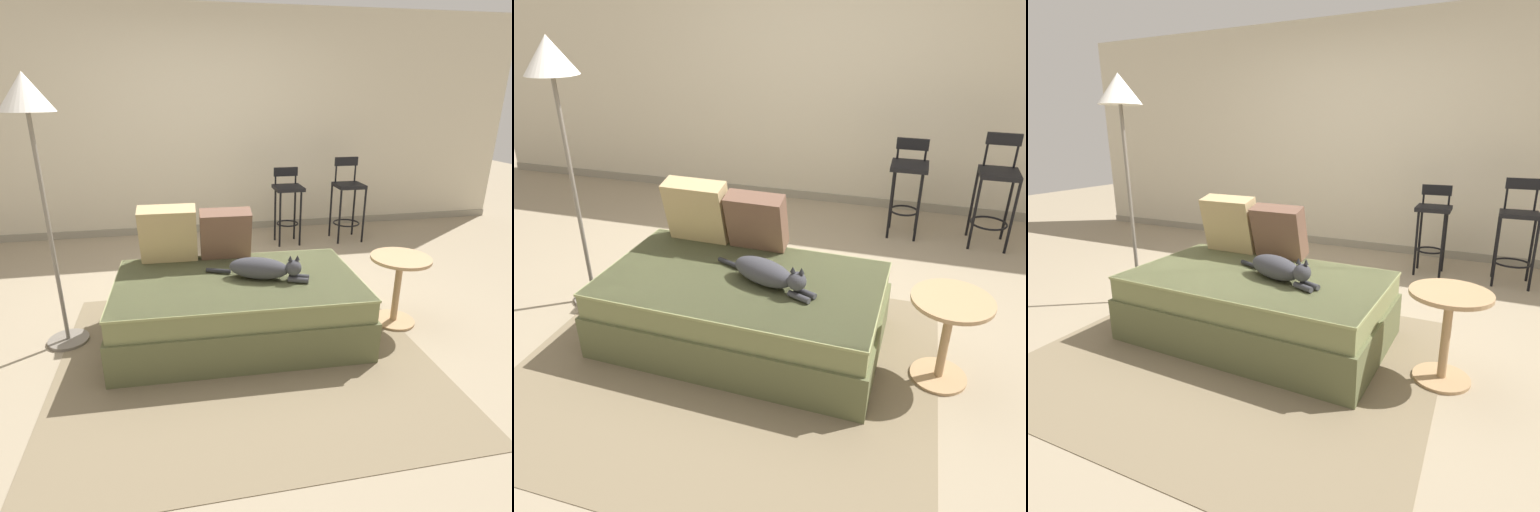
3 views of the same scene
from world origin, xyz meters
The scene contains 12 objects.
ground_plane centered at (0.00, 0.00, 0.00)m, with size 16.00×16.00×0.00m, color gray.
wall_back_panel centered at (0.00, 2.25, 1.30)m, with size 8.00×0.10×2.60m, color beige.
wall_baseboard_trim centered at (0.00, 2.20, 0.04)m, with size 8.00×0.02×0.09m, color gray.
area_rug centered at (0.00, -0.70, 0.00)m, with size 2.42×2.11×0.01m, color #75664C.
couch centered at (0.00, -0.40, 0.23)m, with size 1.75×1.06×0.45m.
throw_pillow_corner centered at (-0.46, 0.02, 0.67)m, with size 0.43×0.26×0.45m.
throw_pillow_middle centered at (-0.03, 0.00, 0.66)m, with size 0.39×0.25×0.41m.
cat centered at (0.17, -0.43, 0.53)m, with size 0.70×0.36×0.19m.
bar_stool_near_window centered at (0.88, 1.56, 0.55)m, with size 0.32×0.32×0.87m.
bar_stool_by_doorway centered at (1.61, 1.56, 0.53)m, with size 0.32×0.32×0.97m.
side_table centered at (1.21, -0.44, 0.35)m, with size 0.44×0.44×0.54m.
floor_lamp centered at (-1.21, -0.26, 1.51)m, with size 0.32×0.32×1.78m.
Camera 1 is at (-0.40, -3.11, 1.66)m, focal length 30.00 mm.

